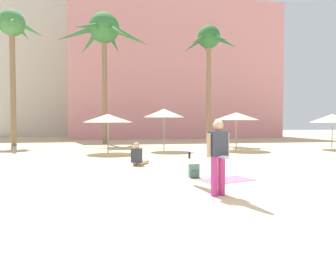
% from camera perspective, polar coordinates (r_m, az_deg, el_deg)
% --- Properties ---
extents(ground, '(120.00, 120.00, 0.00)m').
position_cam_1_polar(ground, '(6.72, 8.64, -12.21)').
color(ground, beige).
extents(hotel_pink, '(22.83, 11.52, 14.80)m').
position_cam_1_polar(hotel_pink, '(38.45, 0.64, 10.71)').
color(hotel_pink, pink).
rests_on(hotel_pink, ground).
extents(hotel_tower_gray, '(14.43, 10.40, 22.61)m').
position_cam_1_polar(hotel_tower_gray, '(46.00, -18.37, 14.12)').
color(hotel_tower_gray, beige).
rests_on(hotel_tower_gray, ground).
extents(palm_tree_far_left, '(4.23, 4.57, 9.14)m').
position_cam_1_polar(palm_tree_far_left, '(25.14, 7.47, 15.88)').
color(palm_tree_far_left, '#896B4C').
rests_on(palm_tree_far_left, ground).
extents(palm_tree_left, '(4.59, 4.84, 9.73)m').
position_cam_1_polar(palm_tree_left, '(25.99, -26.64, 16.35)').
color(palm_tree_left, '#896B4C').
rests_on(palm_tree_left, ground).
extents(palm_tree_right, '(7.35, 6.86, 10.29)m').
position_cam_1_polar(palm_tree_right, '(26.14, -11.64, 17.58)').
color(palm_tree_right, '#896B4C').
rests_on(palm_tree_right, ground).
extents(cafe_umbrella_1, '(2.42, 2.42, 2.49)m').
position_cam_1_polar(cafe_umbrella_1, '(18.39, -0.74, 3.93)').
color(cafe_umbrella_1, gray).
rests_on(cafe_umbrella_1, ground).
extents(cafe_umbrella_2, '(2.69, 2.69, 2.29)m').
position_cam_1_polar(cafe_umbrella_2, '(19.25, 12.38, 3.28)').
color(cafe_umbrella_2, gray).
rests_on(cafe_umbrella_2, ground).
extents(cafe_umbrella_3, '(2.68, 2.68, 2.22)m').
position_cam_1_polar(cafe_umbrella_3, '(21.90, 27.84, 2.64)').
color(cafe_umbrella_3, gray).
rests_on(cafe_umbrella_3, ground).
extents(cafe_umbrella_4, '(2.71, 2.71, 2.14)m').
position_cam_1_polar(cafe_umbrella_4, '(17.28, -10.93, 2.93)').
color(cafe_umbrella_4, gray).
rests_on(cafe_umbrella_4, ground).
extents(beach_towel, '(1.71, 1.29, 0.01)m').
position_cam_1_polar(beach_towel, '(9.30, 10.70, -8.14)').
color(beach_towel, '#EF6684').
rests_on(beach_towel, ground).
extents(backpack, '(0.31, 0.25, 0.42)m').
position_cam_1_polar(backpack, '(9.53, 4.78, -6.68)').
color(backpack, slate).
rests_on(backpack, ground).
extents(person_far_right, '(0.80, 0.96, 0.91)m').
position_cam_1_polar(person_far_right, '(12.34, -5.43, -4.12)').
color(person_far_right, '#D1A889').
rests_on(person_far_right, ground).
extents(person_far_left, '(1.01, 3.06, 1.73)m').
position_cam_1_polar(person_far_left, '(7.31, 8.80, -3.63)').
color(person_far_left, '#B7337F').
rests_on(person_far_left, ground).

